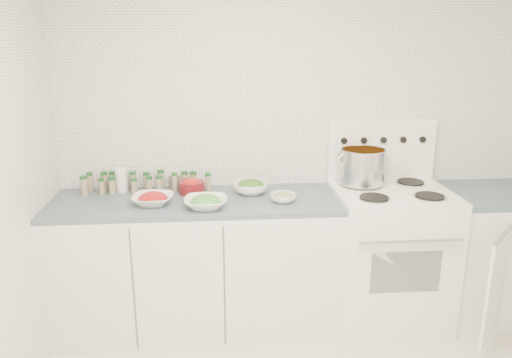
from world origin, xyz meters
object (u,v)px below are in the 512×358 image
(stock_pot, at_px, (362,165))
(bowl_tomato, at_px, (153,199))
(stove, at_px, (388,251))
(bowl_snowpea, at_px, (206,202))

(stock_pot, distance_m, bowl_tomato, 1.41)
(stove, relative_size, stock_pot, 4.14)
(stove, distance_m, stock_pot, 0.62)
(stove, bearing_deg, bowl_tomato, -177.33)
(stove, bearing_deg, stock_pot, 141.14)
(stock_pot, height_order, bowl_snowpea, stock_pot)
(stove, height_order, stock_pot, stove)
(bowl_tomato, distance_m, bowl_snowpea, 0.34)
(stove, relative_size, bowl_tomato, 5.01)
(bowl_tomato, xyz_separation_m, bowl_snowpea, (0.33, -0.09, 0.00))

